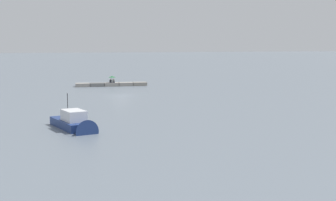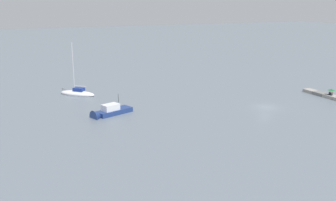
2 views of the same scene
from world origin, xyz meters
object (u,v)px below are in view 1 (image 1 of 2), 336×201
at_px(person_seated_grey_left, 114,81).
at_px(umbrella_open_green, 112,77).
at_px(person_seated_dark_right, 111,81).
at_px(motorboat_navy_far, 76,125).

relative_size(person_seated_grey_left, umbrella_open_green, 0.53).
bearing_deg(umbrella_open_green, person_seated_dark_right, 23.21).
distance_m(umbrella_open_green, motorboat_navy_far, 45.40).
distance_m(person_seated_dark_right, motorboat_navy_far, 45.22).
xyz_separation_m(person_seated_dark_right, umbrella_open_green, (-0.28, -0.12, 0.87)).
xyz_separation_m(person_seated_grey_left, person_seated_dark_right, (0.56, 0.07, 0.00)).
bearing_deg(motorboat_navy_far, umbrella_open_green, -118.68).
height_order(person_seated_dark_right, umbrella_open_green, umbrella_open_green).
distance_m(person_seated_grey_left, umbrella_open_green, 0.91).
bearing_deg(motorboat_navy_far, person_seated_grey_left, -119.05).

